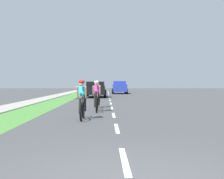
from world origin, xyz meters
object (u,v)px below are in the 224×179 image
cyclist_lead (82,99)px  pickup_black (96,89)px  cyclist_trailing (97,96)px  cyclist_distant (97,94)px  suv_blue (119,87)px

cyclist_lead → pickup_black: size_ratio=0.34×
cyclist_lead → cyclist_trailing: size_ratio=1.00×
cyclist_lead → cyclist_trailing: 2.94m
cyclist_lead → cyclist_distant: bearing=85.0°
cyclist_trailing → cyclist_distant: same height
cyclist_distant → suv_blue: size_ratio=0.37×
pickup_black → cyclist_lead: bearing=-89.5°
cyclist_lead → suv_blue: suv_blue is taller
cyclist_distant → pickup_black: 12.28m
cyclist_lead → suv_blue: 27.38m
cyclist_trailing → pickup_black: pickup_black is taller
cyclist_lead → cyclist_distant: same height
cyclist_lead → cyclist_trailing: (0.47, 2.90, 0.00)m
cyclist_distant → pickup_black: size_ratio=0.34×
cyclist_distant → suv_blue: suv_blue is taller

